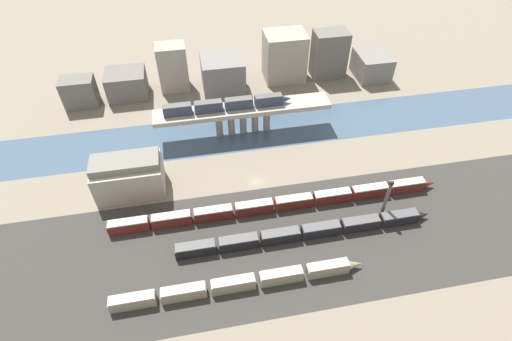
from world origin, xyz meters
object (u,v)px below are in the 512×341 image
train_on_bridge (227,104)px  train_yard_mid (306,232)px  signal_tower (386,199)px  train_yard_near (239,283)px  train_yard_far (278,204)px  warehouse_building (129,175)px

train_on_bridge → train_yard_mid: (14.75, -48.98, -10.85)m
train_yard_mid → signal_tower: 24.61m
train_on_bridge → train_yard_near: 62.35m
train_on_bridge → train_yard_mid: train_on_bridge is taller
train_yard_near → signal_tower: signal_tower is taller
train_on_bridge → train_yard_far: train_on_bridge is taller
train_yard_near → train_on_bridge: bearing=84.5°
train_yard_near → warehouse_building: 48.16m
train_on_bridge → train_yard_near: size_ratio=0.69×
train_yard_mid → train_yard_far: (-5.27, 11.18, 0.14)m
train_yard_near → warehouse_building: warehouse_building is taller
train_yard_near → train_yard_mid: 23.96m
signal_tower → train_yard_mid: bearing=-172.4°
train_yard_near → signal_tower: (44.52, 15.31, 5.11)m
train_on_bridge → train_yard_mid: 52.29m
train_on_bridge → train_yard_far: (9.49, -37.80, -10.71)m
warehouse_building → train_on_bridge: bearing=33.1°
warehouse_building → train_yard_mid: bearing=-29.6°
train_yard_mid → train_yard_far: size_ratio=0.74×
train_on_bridge → train_yard_near: bearing=-95.5°
train_yard_near → signal_tower: bearing=19.0°
train_on_bridge → train_yard_far: 40.42m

